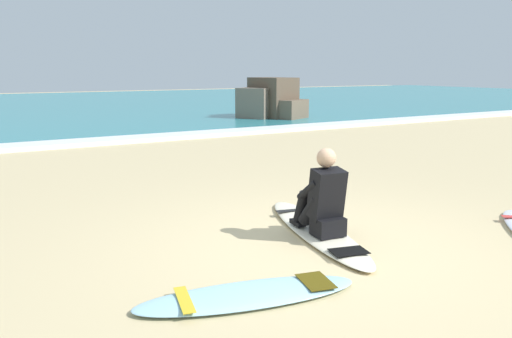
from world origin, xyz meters
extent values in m
plane|color=#CCB584|center=(0.00, 0.00, 0.00)|extent=(80.00, 80.00, 0.00)
cube|color=teal|center=(0.00, 22.54, 0.05)|extent=(80.00, 28.00, 0.10)
cube|color=white|center=(0.00, 8.84, 0.06)|extent=(80.00, 0.90, 0.11)
ellipsoid|color=#EFE5C6|center=(0.21, 0.44, 0.04)|extent=(1.10, 2.60, 0.07)
cube|color=black|center=(0.38, 1.13, 0.07)|extent=(0.49, 0.21, 0.01)
cube|color=black|center=(0.02, -0.36, 0.07)|extent=(0.41, 0.32, 0.01)
cube|color=black|center=(0.14, 0.13, 0.18)|extent=(0.34, 0.29, 0.20)
cylinder|color=black|center=(0.06, 0.33, 0.33)|extent=(0.19, 0.42, 0.43)
cylinder|color=black|center=(0.06, 0.53, 0.30)|extent=(0.15, 0.27, 0.42)
cube|color=black|center=(0.06, 0.60, 0.10)|extent=(0.12, 0.23, 0.05)
cylinder|color=black|center=(0.25, 0.31, 0.33)|extent=(0.19, 0.42, 0.43)
cylinder|color=black|center=(0.29, 0.51, 0.30)|extent=(0.15, 0.27, 0.42)
cube|color=black|center=(0.30, 0.58, 0.10)|extent=(0.12, 0.23, 0.05)
cube|color=black|center=(0.14, 0.17, 0.53)|extent=(0.37, 0.33, 0.57)
sphere|color=tan|center=(0.14, 0.20, 0.92)|extent=(0.21, 0.21, 0.21)
cylinder|color=black|center=(0.02, 0.34, 0.55)|extent=(0.13, 0.40, 0.31)
cylinder|color=black|center=(0.29, 0.31, 0.55)|extent=(0.13, 0.40, 0.31)
ellipsoid|color=#9ED1E5|center=(-1.28, -0.64, 0.04)|extent=(1.94, 0.90, 0.07)
cube|color=gold|center=(-1.79, -0.53, 0.07)|extent=(0.20, 0.49, 0.01)
cube|color=#4C400C|center=(-0.69, -0.77, 0.07)|extent=(0.31, 0.41, 0.01)
cube|color=brown|center=(6.67, 11.78, 0.77)|extent=(1.35, 1.81, 1.54)
cube|color=#756656|center=(6.19, 11.98, 0.59)|extent=(1.88, 1.78, 1.18)
cube|color=brown|center=(6.83, 11.38, 0.38)|extent=(1.77, 1.89, 0.77)
camera|label=1|loc=(-3.12, -3.96, 1.84)|focal=35.11mm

